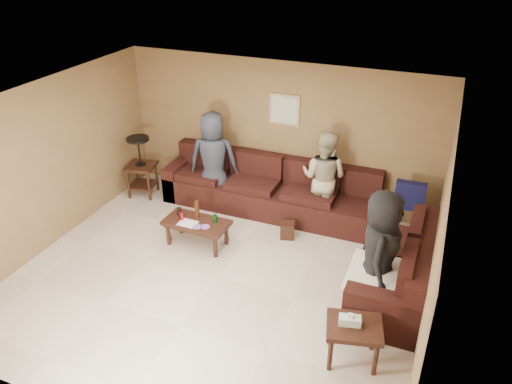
{
  "coord_description": "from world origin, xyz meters",
  "views": [
    {
      "loc": [
        2.62,
        -5.0,
        4.41
      ],
      "look_at": [
        0.25,
        0.85,
        1.0
      ],
      "focal_mm": 35.0,
      "sensor_mm": 36.0,
      "label": 1
    }
  ],
  "objects_px": {
    "person_middle": "(324,177)",
    "waste_bin": "(287,230)",
    "coffee_table": "(197,224)",
    "person_right": "(380,252)",
    "sectional_sofa": "(305,217)",
    "end_table_left": "(141,165)",
    "side_table_right": "(353,330)",
    "person_left": "(213,160)"
  },
  "relations": [
    {
      "from": "person_middle",
      "to": "person_right",
      "type": "relative_size",
      "value": 0.95
    },
    {
      "from": "side_table_right",
      "to": "person_right",
      "type": "relative_size",
      "value": 0.43
    },
    {
      "from": "person_middle",
      "to": "person_right",
      "type": "distance_m",
      "value": 2.17
    },
    {
      "from": "side_table_right",
      "to": "coffee_table",
      "type": "bearing_deg",
      "value": 152.56
    },
    {
      "from": "person_middle",
      "to": "waste_bin",
      "type": "bearing_deg",
      "value": 71.61
    },
    {
      "from": "person_right",
      "to": "person_middle",
      "type": "bearing_deg",
      "value": 29.7
    },
    {
      "from": "end_table_left",
      "to": "coffee_table",
      "type": "bearing_deg",
      "value": -32.54
    },
    {
      "from": "sectional_sofa",
      "to": "side_table_right",
      "type": "relative_size",
      "value": 6.51
    },
    {
      "from": "side_table_right",
      "to": "waste_bin",
      "type": "relative_size",
      "value": 2.76
    },
    {
      "from": "coffee_table",
      "to": "person_right",
      "type": "relative_size",
      "value": 0.61
    },
    {
      "from": "sectional_sofa",
      "to": "side_table_right",
      "type": "distance_m",
      "value": 2.61
    },
    {
      "from": "coffee_table",
      "to": "end_table_left",
      "type": "height_order",
      "value": "end_table_left"
    },
    {
      "from": "sectional_sofa",
      "to": "coffee_table",
      "type": "xyz_separation_m",
      "value": [
        -1.46,
        -0.87,
        0.03
      ]
    },
    {
      "from": "end_table_left",
      "to": "person_right",
      "type": "xyz_separation_m",
      "value": [
        4.47,
        -1.46,
        0.25
      ]
    },
    {
      "from": "person_left",
      "to": "coffee_table",
      "type": "bearing_deg",
      "value": 87.08
    },
    {
      "from": "sectional_sofa",
      "to": "waste_bin",
      "type": "distance_m",
      "value": 0.34
    },
    {
      "from": "coffee_table",
      "to": "person_middle",
      "type": "distance_m",
      "value": 2.17
    },
    {
      "from": "person_left",
      "to": "person_middle",
      "type": "xyz_separation_m",
      "value": [
        1.9,
        0.15,
        -0.05
      ]
    },
    {
      "from": "end_table_left",
      "to": "person_left",
      "type": "bearing_deg",
      "value": 8.23
    },
    {
      "from": "end_table_left",
      "to": "person_left",
      "type": "height_order",
      "value": "person_left"
    },
    {
      "from": "end_table_left",
      "to": "sectional_sofa",
      "type": "bearing_deg",
      "value": -3.73
    },
    {
      "from": "waste_bin",
      "to": "coffee_table",
      "type": "bearing_deg",
      "value": -150.09
    },
    {
      "from": "sectional_sofa",
      "to": "person_middle",
      "type": "distance_m",
      "value": 0.74
    },
    {
      "from": "waste_bin",
      "to": "person_right",
      "type": "distance_m",
      "value": 2.03
    },
    {
      "from": "side_table_right",
      "to": "person_right",
      "type": "distance_m",
      "value": 1.1
    },
    {
      "from": "waste_bin",
      "to": "person_right",
      "type": "relative_size",
      "value": 0.16
    },
    {
      "from": "person_left",
      "to": "person_middle",
      "type": "height_order",
      "value": "person_left"
    },
    {
      "from": "coffee_table",
      "to": "side_table_right",
      "type": "distance_m",
      "value": 3.06
    },
    {
      "from": "side_table_right",
      "to": "waste_bin",
      "type": "distance_m",
      "value": 2.61
    },
    {
      "from": "sectional_sofa",
      "to": "person_left",
      "type": "relative_size",
      "value": 2.75
    },
    {
      "from": "sectional_sofa",
      "to": "person_middle",
      "type": "xyz_separation_m",
      "value": [
        0.12,
        0.55,
        0.47
      ]
    },
    {
      "from": "coffee_table",
      "to": "person_left",
      "type": "height_order",
      "value": "person_left"
    },
    {
      "from": "side_table_right",
      "to": "person_middle",
      "type": "xyz_separation_m",
      "value": [
        -1.13,
        2.83,
        0.36
      ]
    },
    {
      "from": "person_left",
      "to": "person_middle",
      "type": "distance_m",
      "value": 1.91
    },
    {
      "from": "sectional_sofa",
      "to": "side_table_right",
      "type": "bearing_deg",
      "value": -61.16
    },
    {
      "from": "coffee_table",
      "to": "person_right",
      "type": "bearing_deg",
      "value": -7.97
    },
    {
      "from": "person_middle",
      "to": "person_right",
      "type": "xyz_separation_m",
      "value": [
        1.2,
        -1.81,
        0.04
      ]
    },
    {
      "from": "sectional_sofa",
      "to": "person_middle",
      "type": "relative_size",
      "value": 2.92
    },
    {
      "from": "waste_bin",
      "to": "person_right",
      "type": "bearing_deg",
      "value": -35.27
    },
    {
      "from": "coffee_table",
      "to": "sectional_sofa",
      "type": "bearing_deg",
      "value": 30.74
    },
    {
      "from": "coffee_table",
      "to": "waste_bin",
      "type": "height_order",
      "value": "coffee_table"
    },
    {
      "from": "sectional_sofa",
      "to": "waste_bin",
      "type": "xyz_separation_m",
      "value": [
        -0.23,
        -0.16,
        -0.2
      ]
    }
  ]
}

